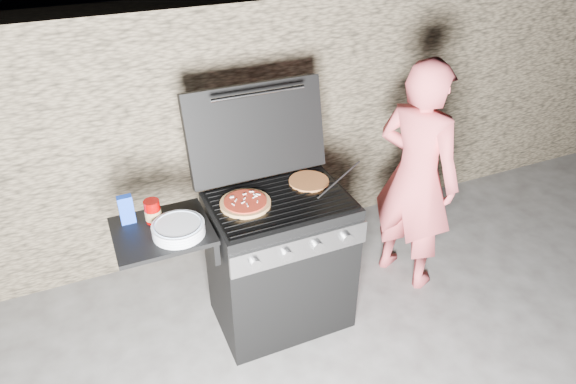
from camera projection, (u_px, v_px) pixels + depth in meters
name	position (u px, v px, depth m)	size (l,w,h in m)	color
ground	(281.00, 315.00, 3.38)	(50.00, 50.00, 0.00)	#46423F
stone_wall	(224.00, 128.00, 3.72)	(8.00, 0.35, 1.80)	#8A785B
gas_grill	(242.00, 273.00, 3.06)	(1.34, 0.79, 0.91)	black
pizza_topped	(245.00, 202.00, 2.84)	(0.28, 0.28, 0.03)	#B87A44
pizza_plain	(309.00, 181.00, 3.05)	(0.24, 0.24, 0.01)	#C5843B
sauce_jar	(153.00, 211.00, 2.70)	(0.08, 0.08, 0.13)	#790101
blue_carton	(126.00, 210.00, 2.69)	(0.08, 0.04, 0.16)	#1239BB
plate_stack	(179.00, 229.00, 2.62)	(0.27, 0.27, 0.06)	silver
person	(416.00, 178.00, 3.32)	(0.58, 0.38, 1.60)	#E9585F
tongs	(339.00, 180.00, 3.00)	(0.01, 0.01, 0.40)	black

